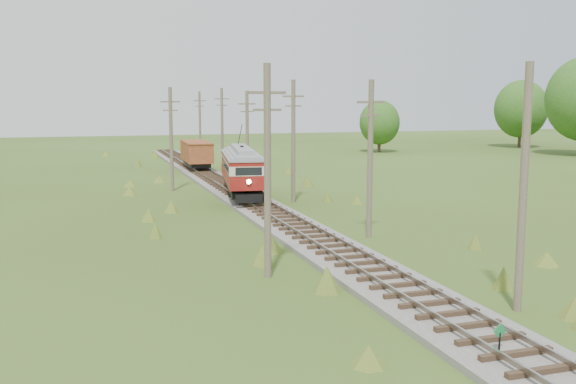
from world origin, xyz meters
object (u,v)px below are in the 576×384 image
object	(u,v)px
switch_marker	(500,338)
gravel_pile	(246,170)
streetcar	(242,167)
gondola	(196,153)

from	to	relation	value
switch_marker	gravel_pile	xyz separation A→B (m)	(4.36, 47.90, -0.08)
switch_marker	streetcar	size ratio (longest dim) A/B	0.09
switch_marker	streetcar	bearing A→B (deg)	89.65
switch_marker	streetcar	world-z (taller)	streetcar
streetcar	switch_marker	bearing A→B (deg)	-81.28
switch_marker	gondola	world-z (taller)	gondola
streetcar	gondola	size ratio (longest dim) A/B	1.43
gondola	gravel_pile	xyz separation A→B (m)	(4.16, -4.90, -1.44)
streetcar	gravel_pile	distance (m)	16.27
gondola	switch_marker	bearing A→B (deg)	-88.16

